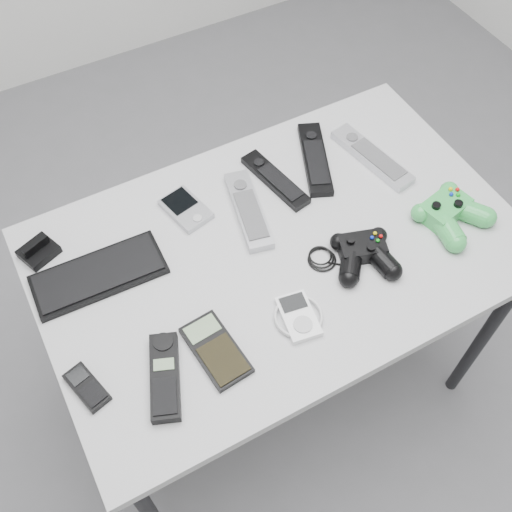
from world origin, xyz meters
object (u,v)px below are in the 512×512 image
remote_silver_b (372,156)px  calculator (216,350)px  remote_black_b (315,158)px  remote_silver_a (248,209)px  remote_black_a (275,179)px  desk (279,262)px  mp3_player (298,316)px  pda_keyboard (99,274)px  pda (186,209)px  mobile_phone (87,387)px  controller_black (364,252)px  controller_green (450,212)px  cordless_handset (165,376)px

remote_silver_b → calculator: remote_silver_b is taller
remote_silver_b → remote_black_b: bearing=143.8°
remote_silver_a → remote_black_a: (0.10, 0.05, -0.00)m
desk → mp3_player: size_ratio=9.86×
mp3_player → remote_black_a: bearing=77.1°
desk → remote_black_b: bearing=42.1°
remote_black_a → calculator: bearing=-144.8°
calculator → remote_black_a: bearing=40.7°
remote_black_a → pda_keyboard: bearing=176.0°
desk → mp3_player: mp3_player is taller
pda → remote_silver_b: 0.47m
remote_black_a → mobile_phone: remote_black_a is taller
mobile_phone → mp3_player: mp3_player is taller
remote_black_a → mp3_player: remote_black_a is taller
controller_black → controller_green: (0.23, -0.00, 0.00)m
remote_black_a → remote_silver_b: bearing=-21.8°
remote_black_a → remote_silver_b: size_ratio=0.86×
remote_black_a → mp3_player: (-0.14, -0.34, -0.00)m
remote_silver_b → controller_green: 0.24m
pda → controller_green: size_ratio=0.72×
remote_silver_b → mp3_player: (-0.38, -0.30, -0.00)m
mobile_phone → mp3_player: bearing=-23.3°
pda_keyboard → remote_silver_b: (0.70, 0.01, 0.00)m
pda_keyboard → remote_silver_a: bearing=2.4°
mobile_phone → controller_green: bearing=-15.4°
pda_keyboard → remote_black_a: bearing=8.8°
cordless_handset → controller_green: bearing=25.9°
cordless_handset → calculator: cordless_handset is taller
desk → controller_black: 0.20m
remote_silver_b → controller_green: bearing=-88.7°
mp3_player → controller_green: size_ratio=0.65×
desk → remote_silver_b: (0.33, 0.12, 0.07)m
pda_keyboard → controller_black: (0.52, -0.23, 0.01)m
cordless_handset → controller_black: (0.49, 0.05, 0.01)m
desk → pda: pda is taller
pda_keyboard → controller_black: bearing=-21.6°
calculator → mp3_player: (0.18, -0.01, 0.00)m
remote_black_a → desk: bearing=-126.9°
remote_black_a → calculator: remote_black_a is taller
remote_black_b → mobile_phone: bearing=-133.4°
remote_black_a → mp3_player: bearing=-122.8°
desk → controller_green: controller_green is taller
pda → remote_silver_a: 0.14m
remote_silver_a → remote_black_b: size_ratio=0.98×
remote_silver_a → remote_black_a: size_ratio=1.11×
controller_green → pda_keyboard: bearing=150.9°
desk → remote_silver_b: size_ratio=4.44×
pda_keyboard → mobile_phone: size_ratio=2.82×
pda → controller_green: controller_green is taller
remote_silver_a → pda_keyboard: bearing=-167.4°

